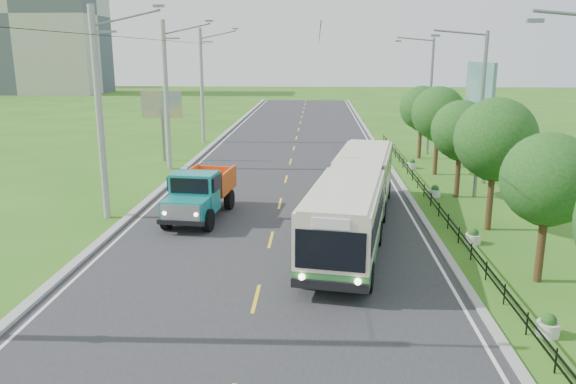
# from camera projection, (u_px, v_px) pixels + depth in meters

# --- Properties ---
(ground) EXTENTS (240.00, 240.00, 0.00)m
(ground) POSITION_uv_depth(u_px,v_px,m) (256.00, 299.00, 18.43)
(ground) COLOR #2B6117
(ground) RESTS_ON ground
(road) EXTENTS (14.00, 120.00, 0.02)m
(road) POSITION_uv_depth(u_px,v_px,m) (288.00, 173.00, 37.82)
(road) COLOR #28282B
(road) RESTS_ON ground
(curb_left) EXTENTS (0.40, 120.00, 0.15)m
(curb_left) POSITION_uv_depth(u_px,v_px,m) (182.00, 171.00, 38.16)
(curb_left) COLOR #9E9E99
(curb_left) RESTS_ON ground
(curb_right) EXTENTS (0.30, 120.00, 0.10)m
(curb_right) POSITION_uv_depth(u_px,v_px,m) (394.00, 173.00, 37.45)
(curb_right) COLOR #9E9E99
(curb_right) RESTS_ON ground
(edge_line_left) EXTENTS (0.12, 120.00, 0.00)m
(edge_line_left) POSITION_uv_depth(u_px,v_px,m) (190.00, 172.00, 38.15)
(edge_line_left) COLOR silver
(edge_line_left) RESTS_ON road
(edge_line_right) EXTENTS (0.12, 120.00, 0.00)m
(edge_line_right) POSITION_uv_depth(u_px,v_px,m) (387.00, 174.00, 37.48)
(edge_line_right) COLOR silver
(edge_line_right) RESTS_ON road
(centre_dash) EXTENTS (0.12, 2.20, 0.00)m
(centre_dash) POSITION_uv_depth(u_px,v_px,m) (256.00, 298.00, 18.43)
(centre_dash) COLOR yellow
(centre_dash) RESTS_ON road
(railing_right) EXTENTS (0.04, 40.00, 0.60)m
(railing_right) POSITION_uv_depth(u_px,v_px,m) (424.00, 191.00, 31.53)
(railing_right) COLOR black
(railing_right) RESTS_ON ground
(pole_near) EXTENTS (3.51, 0.32, 10.00)m
(pole_near) POSITION_uv_depth(u_px,v_px,m) (100.00, 114.00, 26.34)
(pole_near) COLOR gray
(pole_near) RESTS_ON ground
(pole_mid) EXTENTS (3.51, 0.32, 10.00)m
(pole_mid) POSITION_uv_depth(u_px,v_px,m) (167.00, 95.00, 37.98)
(pole_mid) COLOR gray
(pole_mid) RESTS_ON ground
(pole_far) EXTENTS (3.51, 0.32, 10.00)m
(pole_far) POSITION_uv_depth(u_px,v_px,m) (202.00, 85.00, 49.61)
(pole_far) COLOR gray
(pole_far) RESTS_ON ground
(tree_second) EXTENTS (3.18, 3.26, 5.30)m
(tree_second) POSITION_uv_depth(u_px,v_px,m) (548.00, 184.00, 19.17)
(tree_second) COLOR #382314
(tree_second) RESTS_ON ground
(tree_third) EXTENTS (3.60, 3.62, 6.00)m
(tree_third) POSITION_uv_depth(u_px,v_px,m) (495.00, 143.00, 24.87)
(tree_third) COLOR #382314
(tree_third) RESTS_ON ground
(tree_fourth) EXTENTS (3.24, 3.31, 5.40)m
(tree_fourth) POSITION_uv_depth(u_px,v_px,m) (461.00, 133.00, 30.78)
(tree_fourth) COLOR #382314
(tree_fourth) RESTS_ON ground
(tree_fifth) EXTENTS (3.48, 3.52, 5.80)m
(tree_fifth) POSITION_uv_depth(u_px,v_px,m) (439.00, 116.00, 36.53)
(tree_fifth) COLOR #382314
(tree_fifth) RESTS_ON ground
(tree_back) EXTENTS (3.30, 3.36, 5.50)m
(tree_back) POSITION_uv_depth(u_px,v_px,m) (422.00, 110.00, 42.40)
(tree_back) COLOR #382314
(tree_back) RESTS_ON ground
(streetlight_mid) EXTENTS (3.02, 0.20, 9.07)m
(streetlight_mid) POSITION_uv_depth(u_px,v_px,m) (478.00, 109.00, 30.29)
(streetlight_mid) COLOR slate
(streetlight_mid) RESTS_ON ground
(streetlight_far) EXTENTS (3.02, 0.20, 9.07)m
(streetlight_far) POSITION_uv_depth(u_px,v_px,m) (429.00, 92.00, 43.86)
(streetlight_far) COLOR slate
(streetlight_far) RESTS_ON ground
(planter_front) EXTENTS (0.64, 0.64, 0.67)m
(planter_front) POSITION_uv_depth(u_px,v_px,m) (548.00, 326.00, 16.00)
(planter_front) COLOR silver
(planter_front) RESTS_ON ground
(planter_near) EXTENTS (0.64, 0.64, 0.67)m
(planter_near) POSITION_uv_depth(u_px,v_px,m) (473.00, 237.00, 23.75)
(planter_near) COLOR silver
(planter_near) RESTS_ON ground
(planter_mid) EXTENTS (0.64, 0.64, 0.67)m
(planter_mid) POSITION_uv_depth(u_px,v_px,m) (435.00, 192.00, 31.50)
(planter_mid) COLOR silver
(planter_mid) RESTS_ON ground
(planter_far) EXTENTS (0.64, 0.64, 0.67)m
(planter_far) POSITION_uv_depth(u_px,v_px,m) (412.00, 164.00, 39.26)
(planter_far) COLOR silver
(planter_far) RESTS_ON ground
(billboard_left) EXTENTS (3.00, 0.20, 5.20)m
(billboard_left) POSITION_uv_depth(u_px,v_px,m) (162.00, 109.00, 41.24)
(billboard_left) COLOR slate
(billboard_left) RESTS_ON ground
(billboard_right) EXTENTS (0.24, 6.00, 7.30)m
(billboard_right) POSITION_uv_depth(u_px,v_px,m) (479.00, 93.00, 35.92)
(billboard_right) COLOR slate
(billboard_right) RESTS_ON ground
(apartment_near) EXTENTS (28.00, 14.00, 30.00)m
(apartment_near) POSITION_uv_depth(u_px,v_px,m) (27.00, 15.00, 109.66)
(apartment_near) COLOR #B7B2A3
(apartment_near) RESTS_ON ground
(bus) EXTENTS (5.02, 15.64, 2.98)m
(bus) POSITION_uv_depth(u_px,v_px,m) (356.00, 194.00, 24.82)
(bus) COLOR #2F7634
(bus) RESTS_ON ground
(dump_truck) EXTENTS (2.77, 5.98, 2.43)m
(dump_truck) POSITION_uv_depth(u_px,v_px,m) (200.00, 191.00, 27.18)
(dump_truck) COLOR teal
(dump_truck) RESTS_ON ground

